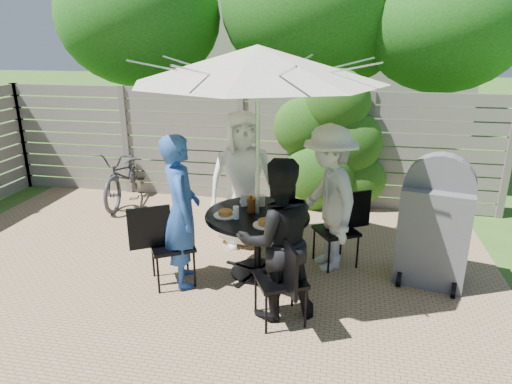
% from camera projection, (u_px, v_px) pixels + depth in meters
% --- Properties ---
extents(backyard_envelope, '(60.00, 60.00, 5.00)m').
position_uv_depth(backyard_envelope, '(298.00, 36.00, 13.58)').
color(backyard_envelope, '#315A1C').
rests_on(backyard_envelope, ground).
extents(patio_table, '(1.51, 1.51, 0.75)m').
position_uv_depth(patio_table, '(257.00, 232.00, 5.12)').
color(patio_table, black).
rests_on(patio_table, ground).
extents(umbrella, '(3.44, 3.44, 2.53)m').
position_uv_depth(umbrella, '(258.00, 64.00, 4.53)').
color(umbrella, silver).
rests_on(umbrella, ground).
extents(chair_back, '(0.60, 0.70, 0.93)m').
position_uv_depth(chair_back, '(241.00, 220.00, 6.09)').
color(chair_back, black).
rests_on(chair_back, ground).
extents(person_back, '(1.02, 0.86, 1.76)m').
position_uv_depth(person_back, '(243.00, 180.00, 5.77)').
color(person_back, white).
rests_on(person_back, ground).
extents(chair_left, '(0.70, 0.61, 0.93)m').
position_uv_depth(chair_left, '(172.00, 260.00, 4.99)').
color(chair_left, black).
rests_on(chair_left, ground).
extents(person_left, '(0.62, 0.72, 1.68)m').
position_uv_depth(person_left, '(181.00, 212.00, 4.84)').
color(person_left, '#254CA3').
rests_on(person_left, ground).
extents(chair_front, '(0.59, 0.70, 0.92)m').
position_uv_depth(chair_front, '(281.00, 296.00, 4.31)').
color(chair_front, black).
rests_on(chair_front, ground).
extents(person_front, '(0.96, 0.87, 1.60)m').
position_uv_depth(person_front, '(277.00, 240.00, 4.26)').
color(person_front, black).
rests_on(person_front, ground).
extents(chair_right, '(0.68, 0.59, 0.90)m').
position_uv_depth(chair_right, '(337.00, 244.00, 5.40)').
color(chair_right, black).
rests_on(chair_right, ground).
extents(person_right, '(1.03, 1.27, 1.71)m').
position_uv_depth(person_right, '(328.00, 199.00, 5.19)').
color(person_right, beige).
rests_on(person_right, ground).
extents(plate_back, '(0.26, 0.26, 0.06)m').
position_uv_depth(plate_back, '(251.00, 200.00, 5.37)').
color(plate_back, white).
rests_on(plate_back, patio_table).
extents(plate_left, '(0.26, 0.26, 0.06)m').
position_uv_depth(plate_left, '(225.00, 214.00, 4.96)').
color(plate_left, white).
rests_on(plate_left, patio_table).
extents(plate_front, '(0.26, 0.26, 0.06)m').
position_uv_depth(plate_front, '(265.00, 223.00, 4.70)').
color(plate_front, white).
rests_on(plate_front, patio_table).
extents(plate_right, '(0.26, 0.26, 0.06)m').
position_uv_depth(plate_right, '(289.00, 209.00, 5.11)').
color(plate_right, white).
rests_on(plate_right, patio_table).
extents(glass_back, '(0.07, 0.07, 0.14)m').
position_uv_depth(glass_back, '(243.00, 200.00, 5.24)').
color(glass_back, silver).
rests_on(glass_back, patio_table).
extents(glass_left, '(0.07, 0.07, 0.14)m').
position_uv_depth(glass_left, '(236.00, 213.00, 4.87)').
color(glass_left, silver).
rests_on(glass_left, patio_table).
extents(glass_front, '(0.07, 0.07, 0.14)m').
position_uv_depth(glass_front, '(273.00, 215.00, 4.80)').
color(glass_front, silver).
rests_on(glass_front, patio_table).
extents(glass_right, '(0.07, 0.07, 0.14)m').
position_uv_depth(glass_right, '(278.00, 202.00, 5.17)').
color(glass_right, silver).
rests_on(glass_right, patio_table).
extents(syrup_jug, '(0.09, 0.09, 0.16)m').
position_uv_depth(syrup_jug, '(251.00, 205.00, 5.05)').
color(syrup_jug, '#59280C').
rests_on(syrup_jug, patio_table).
extents(coffee_cup, '(0.08, 0.08, 0.12)m').
position_uv_depth(coffee_cup, '(262.00, 201.00, 5.25)').
color(coffee_cup, '#C6B293').
rests_on(coffee_cup, patio_table).
extents(bicycle, '(0.77, 1.79, 0.91)m').
position_uv_depth(bicycle, '(126.00, 175.00, 7.48)').
color(bicycle, '#333338').
rests_on(bicycle, ground).
extents(bbq_grill, '(0.82, 0.70, 1.46)m').
position_uv_depth(bbq_grill, '(434.00, 226.00, 4.93)').
color(bbq_grill, '#555459').
rests_on(bbq_grill, ground).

